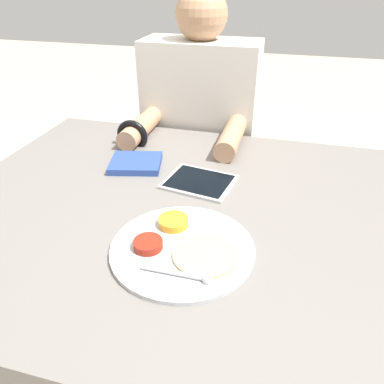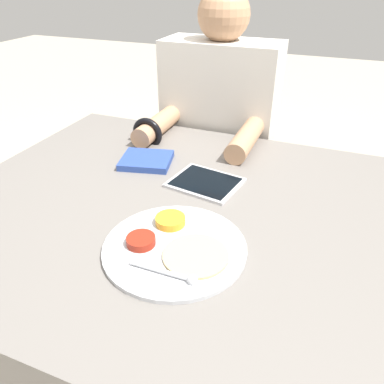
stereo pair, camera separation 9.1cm
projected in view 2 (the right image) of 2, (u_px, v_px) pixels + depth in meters
name	position (u px, v px, depth m)	size (l,w,h in m)	color
ground_plane	(185.00, 381.00, 1.37)	(12.00, 12.00, 0.00)	#B2A893
dining_table	(184.00, 309.00, 1.17)	(1.25, 1.00, 0.77)	slate
thali_tray	(174.00, 246.00, 0.81)	(0.31, 0.31, 0.03)	#B7BABF
red_notebook	(146.00, 161.00, 1.17)	(0.18, 0.16, 0.02)	silver
tablet_device	(205.00, 183.00, 1.06)	(0.21, 0.18, 0.01)	#B7B7BC
person_diner	(217.00, 163.00, 1.59)	(0.44, 0.47, 1.25)	black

